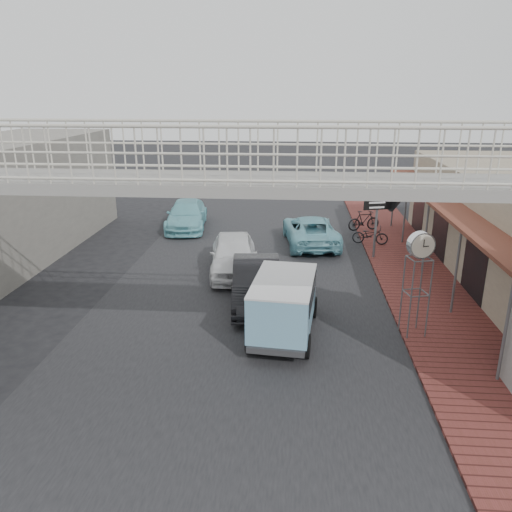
% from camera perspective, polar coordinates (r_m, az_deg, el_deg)
% --- Properties ---
extents(ground, '(120.00, 120.00, 0.00)m').
position_cam_1_polar(ground, '(16.04, -2.12, -7.42)').
color(ground, black).
rests_on(ground, ground).
extents(road_strip, '(10.00, 60.00, 0.01)m').
position_cam_1_polar(road_strip, '(16.03, -2.12, -7.41)').
color(road_strip, black).
rests_on(road_strip, ground).
extents(sidewalk, '(3.00, 40.00, 0.10)m').
position_cam_1_polar(sidewalk, '(19.27, 18.59, -3.71)').
color(sidewalk, brown).
rests_on(sidewalk, ground).
extents(footbridge, '(16.40, 2.40, 6.34)m').
position_cam_1_polar(footbridge, '(11.15, -4.65, -1.59)').
color(footbridge, gray).
rests_on(footbridge, ground).
extents(building_far_left, '(5.00, 14.00, 5.00)m').
position_cam_1_polar(building_far_left, '(24.41, -27.14, 5.77)').
color(building_far_left, gray).
rests_on(building_far_left, ground).
extents(white_hatchback, '(2.37, 4.73, 1.55)m').
position_cam_1_polar(white_hatchback, '(19.91, -2.58, 0.19)').
color(white_hatchback, white).
rests_on(white_hatchback, ground).
extents(dark_sedan, '(1.99, 4.66, 1.49)m').
position_cam_1_polar(dark_sedan, '(17.07, 0.02, -3.03)').
color(dark_sedan, black).
rests_on(dark_sedan, ground).
extents(angkot_curb, '(2.86, 5.19, 1.37)m').
position_cam_1_polar(angkot_curb, '(23.82, 6.24, 2.94)').
color(angkot_curb, '#74BCCA').
rests_on(angkot_curb, ground).
extents(angkot_far, '(2.51, 5.04, 1.41)m').
position_cam_1_polar(angkot_far, '(26.86, -7.93, 4.67)').
color(angkot_far, '#78C6D1').
rests_on(angkot_far, ground).
extents(angkot_van, '(2.08, 3.94, 1.86)m').
position_cam_1_polar(angkot_van, '(14.71, 3.27, -4.86)').
color(angkot_van, black).
rests_on(angkot_van, ground).
extents(motorcycle_near, '(1.72, 0.81, 0.87)m').
position_cam_1_polar(motorcycle_near, '(24.07, 12.92, 2.35)').
color(motorcycle_near, black).
rests_on(motorcycle_near, sidewalk).
extents(motorcycle_far, '(1.79, 1.03, 1.04)m').
position_cam_1_polar(motorcycle_far, '(26.36, 12.22, 3.97)').
color(motorcycle_far, black).
rests_on(motorcycle_far, sidewalk).
extents(street_clock, '(0.81, 0.73, 3.13)m').
position_cam_1_polar(street_clock, '(14.82, 18.28, 0.66)').
color(street_clock, '#59595B').
rests_on(street_clock, sidewalk).
extents(arrow_sign, '(1.90, 1.26, 3.15)m').
position_cam_1_polar(arrow_sign, '(21.97, 15.63, 6.30)').
color(arrow_sign, '#59595B').
rests_on(arrow_sign, sidewalk).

